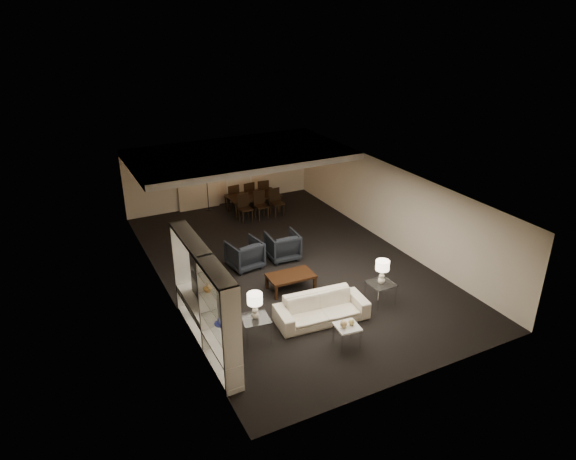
% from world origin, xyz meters
% --- Properties ---
extents(floor, '(11.00, 11.00, 0.00)m').
position_xyz_m(floor, '(0.00, 0.00, 0.00)').
color(floor, black).
rests_on(floor, ground).
extents(ceiling, '(7.00, 11.00, 0.02)m').
position_xyz_m(ceiling, '(0.00, 0.00, 2.50)').
color(ceiling, silver).
rests_on(ceiling, ground).
extents(wall_back, '(7.00, 0.02, 2.50)m').
position_xyz_m(wall_back, '(0.00, 5.50, 1.25)').
color(wall_back, beige).
rests_on(wall_back, ground).
extents(wall_front, '(7.00, 0.02, 2.50)m').
position_xyz_m(wall_front, '(0.00, -5.50, 1.25)').
color(wall_front, beige).
rests_on(wall_front, ground).
extents(wall_left, '(0.02, 11.00, 2.50)m').
position_xyz_m(wall_left, '(-3.50, 0.00, 1.25)').
color(wall_left, beige).
rests_on(wall_left, ground).
extents(wall_right, '(0.02, 11.00, 2.50)m').
position_xyz_m(wall_right, '(3.50, 0.00, 1.25)').
color(wall_right, beige).
rests_on(wall_right, ground).
extents(ceiling_soffit, '(7.00, 4.00, 0.20)m').
position_xyz_m(ceiling_soffit, '(0.00, 3.50, 2.40)').
color(ceiling_soffit, silver).
rests_on(ceiling_soffit, ceiling).
extents(curtains, '(1.50, 0.12, 2.40)m').
position_xyz_m(curtains, '(-0.90, 5.42, 1.20)').
color(curtains, beige).
rests_on(curtains, wall_back).
extents(door, '(0.90, 0.05, 2.10)m').
position_xyz_m(door, '(0.70, 5.47, 1.05)').
color(door, silver).
rests_on(door, wall_back).
extents(painting, '(0.95, 0.04, 0.65)m').
position_xyz_m(painting, '(2.10, 5.46, 1.55)').
color(painting, '#142D38').
rests_on(painting, wall_back).
extents(media_unit, '(0.38, 3.40, 2.35)m').
position_xyz_m(media_unit, '(-3.31, -2.60, 1.18)').
color(media_unit, white).
rests_on(media_unit, wall_left).
extents(pendant_light, '(0.52, 0.52, 0.24)m').
position_xyz_m(pendant_light, '(0.30, 3.50, 1.92)').
color(pendant_light, '#D8591E').
rests_on(pendant_light, ceiling_soffit).
extents(sofa, '(2.27, 1.06, 0.64)m').
position_xyz_m(sofa, '(-0.56, -2.86, 0.32)').
color(sofa, beige).
rests_on(sofa, floor).
extents(coffee_table, '(1.23, 0.75, 0.43)m').
position_xyz_m(coffee_table, '(-0.56, -1.26, 0.22)').
color(coffee_table, black).
rests_on(coffee_table, floor).
extents(armchair_left, '(0.99, 1.01, 0.82)m').
position_xyz_m(armchair_left, '(-1.16, 0.44, 0.41)').
color(armchair_left, black).
rests_on(armchair_left, floor).
extents(armchair_right, '(0.93, 0.96, 0.82)m').
position_xyz_m(armchair_right, '(0.04, 0.44, 0.41)').
color(armchair_right, black).
rests_on(armchair_right, floor).
extents(side_table_left, '(0.68, 0.68, 0.56)m').
position_xyz_m(side_table_left, '(-2.26, -2.86, 0.28)').
color(side_table_left, silver).
rests_on(side_table_left, floor).
extents(side_table_right, '(0.62, 0.62, 0.56)m').
position_xyz_m(side_table_right, '(1.14, -2.86, 0.28)').
color(side_table_right, white).
rests_on(side_table_right, floor).
extents(table_lamp_left, '(0.36, 0.36, 0.62)m').
position_xyz_m(table_lamp_left, '(-2.26, -2.86, 0.88)').
color(table_lamp_left, beige).
rests_on(table_lamp_left, side_table_left).
extents(table_lamp_right, '(0.35, 0.35, 0.62)m').
position_xyz_m(table_lamp_right, '(1.14, -2.86, 0.88)').
color(table_lamp_right, white).
rests_on(table_lamp_right, side_table_right).
extents(marble_table, '(0.56, 0.56, 0.50)m').
position_xyz_m(marble_table, '(-0.56, -3.96, 0.25)').
color(marble_table, white).
rests_on(marble_table, floor).
extents(gold_gourd_a, '(0.16, 0.16, 0.16)m').
position_xyz_m(gold_gourd_a, '(-0.66, -3.96, 0.58)').
color(gold_gourd_a, '#E2B778').
rests_on(gold_gourd_a, marble_table).
extents(gold_gourd_b, '(0.14, 0.14, 0.14)m').
position_xyz_m(gold_gourd_b, '(-0.46, -3.96, 0.57)').
color(gold_gourd_b, '#F0D97F').
rests_on(gold_gourd_b, marble_table).
extents(television, '(1.09, 0.14, 0.63)m').
position_xyz_m(television, '(-3.28, -1.90, 1.06)').
color(television, black).
rests_on(television, media_unit).
extents(vase_blue, '(0.17, 0.17, 0.18)m').
position_xyz_m(vase_blue, '(-3.31, -3.49, 1.15)').
color(vase_blue, '#242D9D').
rests_on(vase_blue, media_unit).
extents(vase_amber, '(0.18, 0.18, 0.19)m').
position_xyz_m(vase_amber, '(-3.31, -2.94, 1.65)').
color(vase_amber, gold).
rests_on(vase_amber, media_unit).
extents(floor_speaker, '(0.18, 0.18, 1.26)m').
position_xyz_m(floor_speaker, '(-3.14, -1.41, 0.63)').
color(floor_speaker, black).
rests_on(floor_speaker, floor).
extents(dining_table, '(1.85, 1.05, 0.65)m').
position_xyz_m(dining_table, '(0.75, 4.17, 0.32)').
color(dining_table, black).
rests_on(dining_table, floor).
extents(chair_nl, '(0.46, 0.46, 0.96)m').
position_xyz_m(chair_nl, '(0.15, 3.52, 0.48)').
color(chair_nl, black).
rests_on(chair_nl, floor).
extents(chair_nm, '(0.45, 0.45, 0.96)m').
position_xyz_m(chair_nm, '(0.75, 3.52, 0.48)').
color(chair_nm, black).
rests_on(chair_nm, floor).
extents(chair_nr, '(0.49, 0.49, 0.96)m').
position_xyz_m(chair_nr, '(1.35, 3.52, 0.48)').
color(chair_nr, black).
rests_on(chair_nr, floor).
extents(chair_fl, '(0.48, 0.48, 0.96)m').
position_xyz_m(chair_fl, '(0.15, 4.82, 0.48)').
color(chair_fl, black).
rests_on(chair_fl, floor).
extents(chair_fm, '(0.49, 0.49, 0.96)m').
position_xyz_m(chair_fm, '(0.75, 4.82, 0.48)').
color(chair_fm, black).
rests_on(chair_fm, floor).
extents(chair_fr, '(0.49, 0.49, 0.96)m').
position_xyz_m(chair_fr, '(1.35, 4.82, 0.48)').
color(chair_fr, black).
rests_on(chair_fr, floor).
extents(floor_lamp, '(0.23, 0.23, 1.48)m').
position_xyz_m(floor_lamp, '(-0.66, 5.12, 0.74)').
color(floor_lamp, black).
rests_on(floor_lamp, floor).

